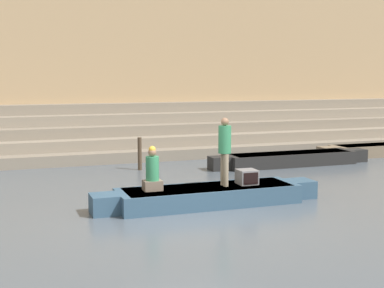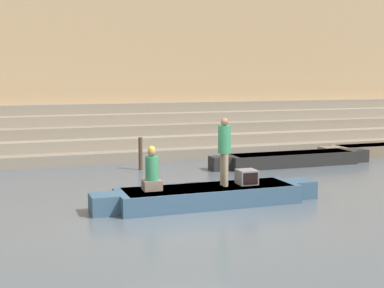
{
  "view_description": "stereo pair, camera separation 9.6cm",
  "coord_description": "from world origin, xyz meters",
  "px_view_note": "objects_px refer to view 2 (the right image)",
  "views": [
    {
      "loc": [
        -3.73,
        -10.67,
        3.12
      ],
      "look_at": [
        0.9,
        2.35,
        1.35
      ],
      "focal_mm": 50.0,
      "sensor_mm": 36.0,
      "label": 1
    },
    {
      "loc": [
        -3.64,
        -10.7,
        3.12
      ],
      "look_at": [
        0.9,
        2.35,
        1.35
      ],
      "focal_mm": 50.0,
      "sensor_mm": 36.0,
      "label": 2
    }
  ],
  "objects_px": {
    "rowboat_main": "(208,195)",
    "moored_boat_shore": "(292,159)",
    "person_rowing": "(152,172)",
    "tv_set": "(247,177)",
    "mooring_post": "(141,154)",
    "person_standing": "(224,147)"
  },
  "relations": [
    {
      "from": "person_standing",
      "to": "tv_set",
      "type": "relative_size",
      "value": 3.6
    },
    {
      "from": "rowboat_main",
      "to": "moored_boat_shore",
      "type": "bearing_deg",
      "value": 41.35
    },
    {
      "from": "tv_set",
      "to": "rowboat_main",
      "type": "bearing_deg",
      "value": -176.5
    },
    {
      "from": "rowboat_main",
      "to": "mooring_post",
      "type": "height_order",
      "value": "mooring_post"
    },
    {
      "from": "tv_set",
      "to": "mooring_post",
      "type": "bearing_deg",
      "value": 109.18
    },
    {
      "from": "person_standing",
      "to": "person_rowing",
      "type": "distance_m",
      "value": 1.88
    },
    {
      "from": "person_standing",
      "to": "mooring_post",
      "type": "relative_size",
      "value": 1.53
    },
    {
      "from": "person_standing",
      "to": "moored_boat_shore",
      "type": "distance_m",
      "value": 6.32
    },
    {
      "from": "tv_set",
      "to": "mooring_post",
      "type": "relative_size",
      "value": 0.42
    },
    {
      "from": "mooring_post",
      "to": "moored_boat_shore",
      "type": "bearing_deg",
      "value": -9.71
    },
    {
      "from": "person_standing",
      "to": "mooring_post",
      "type": "distance_m",
      "value": 5.41
    },
    {
      "from": "rowboat_main",
      "to": "mooring_post",
      "type": "xyz_separation_m",
      "value": [
        -0.39,
        5.28,
        0.31
      ]
    },
    {
      "from": "person_rowing",
      "to": "tv_set",
      "type": "xyz_separation_m",
      "value": [
        2.4,
        -0.09,
        -0.24
      ]
    },
    {
      "from": "person_standing",
      "to": "moored_boat_shore",
      "type": "bearing_deg",
      "value": 31.62
    },
    {
      "from": "moored_boat_shore",
      "to": "tv_set",
      "type": "bearing_deg",
      "value": -125.17
    },
    {
      "from": "tv_set",
      "to": "moored_boat_shore",
      "type": "height_order",
      "value": "tv_set"
    },
    {
      "from": "tv_set",
      "to": "mooring_post",
      "type": "distance_m",
      "value": 5.47
    },
    {
      "from": "rowboat_main",
      "to": "moored_boat_shore",
      "type": "xyz_separation_m",
      "value": [
        4.8,
        4.39,
        0.0
      ]
    },
    {
      "from": "person_rowing",
      "to": "moored_boat_shore",
      "type": "distance_m",
      "value": 7.57
    },
    {
      "from": "mooring_post",
      "to": "person_standing",
      "type": "bearing_deg",
      "value": -81.35
    },
    {
      "from": "person_rowing",
      "to": "tv_set",
      "type": "height_order",
      "value": "person_rowing"
    },
    {
      "from": "moored_boat_shore",
      "to": "mooring_post",
      "type": "relative_size",
      "value": 5.55
    }
  ]
}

